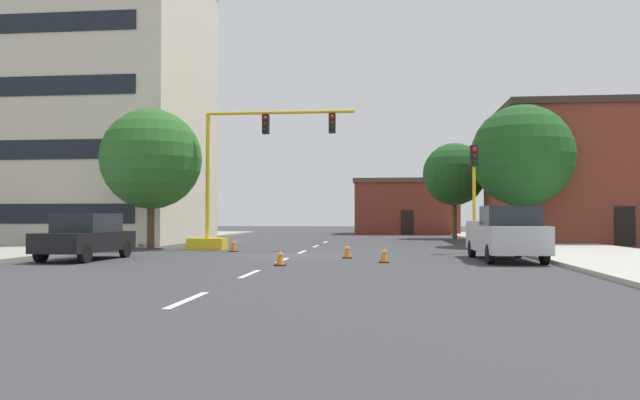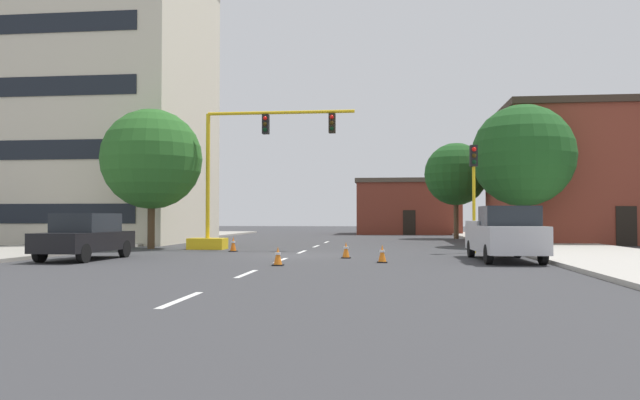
% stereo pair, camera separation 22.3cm
% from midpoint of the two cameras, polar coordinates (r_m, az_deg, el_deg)
% --- Properties ---
extents(ground_plane, '(160.00, 160.00, 0.00)m').
position_cam_midpoint_polar(ground_plane, '(26.01, -2.63, -5.10)').
color(ground_plane, '#38383A').
extents(sidewalk_left, '(6.00, 56.00, 0.14)m').
position_cam_midpoint_polar(sidewalk_left, '(37.46, -19.86, -3.82)').
color(sidewalk_left, '#9E998E').
rests_on(sidewalk_left, ground_plane).
extents(sidewalk_right, '(6.00, 56.00, 0.14)m').
position_cam_midpoint_polar(sidewalk_right, '(34.75, 20.27, -4.00)').
color(sidewalk_right, '#B2ADA3').
rests_on(sidewalk_right, ground_plane).
extents(lane_stripe_seg_0, '(0.16, 2.40, 0.01)m').
position_cam_midpoint_polar(lane_stripe_seg_0, '(12.41, -12.59, -8.95)').
color(lane_stripe_seg_0, silver).
rests_on(lane_stripe_seg_0, ground_plane).
extents(lane_stripe_seg_1, '(0.16, 2.40, 0.01)m').
position_cam_midpoint_polar(lane_stripe_seg_1, '(17.68, -6.84, -6.75)').
color(lane_stripe_seg_1, silver).
rests_on(lane_stripe_seg_1, ground_plane).
extents(lane_stripe_seg_2, '(0.16, 2.40, 0.01)m').
position_cam_midpoint_polar(lane_stripe_seg_2, '(23.06, -3.77, -5.55)').
color(lane_stripe_seg_2, silver).
rests_on(lane_stripe_seg_2, ground_plane).
extents(lane_stripe_seg_3, '(0.16, 2.40, 0.01)m').
position_cam_midpoint_polar(lane_stripe_seg_3, '(28.48, -1.87, -4.79)').
color(lane_stripe_seg_3, silver).
rests_on(lane_stripe_seg_3, ground_plane).
extents(lane_stripe_seg_4, '(0.16, 2.40, 0.01)m').
position_cam_midpoint_polar(lane_stripe_seg_4, '(33.93, -0.58, -4.27)').
color(lane_stripe_seg_4, silver).
rests_on(lane_stripe_seg_4, ground_plane).
extents(lane_stripe_seg_5, '(0.16, 2.40, 0.01)m').
position_cam_midpoint_polar(lane_stripe_seg_5, '(39.39, 0.35, -3.89)').
color(lane_stripe_seg_5, silver).
rests_on(lane_stripe_seg_5, ground_plane).
extents(building_tall_left, '(16.28, 12.00, 18.17)m').
position_cam_midpoint_polar(building_tall_left, '(44.08, -21.69, 8.33)').
color(building_tall_left, beige).
rests_on(building_tall_left, ground_plane).
extents(building_brick_center, '(9.62, 8.19, 5.09)m').
position_cam_midpoint_polar(building_brick_center, '(59.33, 7.78, -0.63)').
color(building_brick_center, brown).
rests_on(building_brick_center, ground_plane).
extents(building_row_right, '(12.12, 11.23, 8.37)m').
position_cam_midpoint_polar(building_row_right, '(43.27, 23.55, 2.00)').
color(building_row_right, brown).
rests_on(building_row_right, ground_plane).
extents(traffic_signal_gantry, '(8.22, 1.20, 6.83)m').
position_cam_midpoint_polar(traffic_signal_gantry, '(31.01, -8.72, -0.46)').
color(traffic_signal_gantry, yellow).
rests_on(traffic_signal_gantry, ground_plane).
extents(traffic_light_pole_right, '(0.32, 0.47, 4.80)m').
position_cam_midpoint_polar(traffic_light_pole_right, '(28.44, 13.76, 2.36)').
color(traffic_light_pole_right, yellow).
rests_on(traffic_light_pole_right, ground_plane).
extents(tree_right_far, '(4.60, 4.60, 7.05)m').
position_cam_midpoint_polar(tree_right_far, '(46.72, 12.11, 2.32)').
color(tree_right_far, brown).
rests_on(tree_right_far, ground_plane).
extents(tree_left_near, '(5.05, 5.05, 7.06)m').
position_cam_midpoint_polar(tree_left_near, '(32.44, -15.45, 3.65)').
color(tree_left_near, '#4C3823').
rests_on(tree_left_near, ground_plane).
extents(tree_right_mid, '(5.52, 5.52, 7.69)m').
position_cam_midpoint_polar(tree_right_mid, '(35.38, 17.94, 3.90)').
color(tree_right_mid, '#4C3823').
rests_on(tree_right_mid, ground_plane).
extents(pickup_truck_silver, '(2.16, 5.46, 1.99)m').
position_cam_midpoint_polar(pickup_truck_silver, '(23.69, 16.43, -3.03)').
color(pickup_truck_silver, '#BCBCC1').
rests_on(pickup_truck_silver, ground_plane).
extents(sedan_black_near_left, '(2.03, 4.57, 1.74)m').
position_cam_midpoint_polar(sedan_black_near_left, '(24.80, -20.95, -3.12)').
color(sedan_black_near_left, black).
rests_on(sedan_black_near_left, ground_plane).
extents(traffic_cone_roadside_a, '(0.36, 0.36, 0.64)m').
position_cam_midpoint_polar(traffic_cone_roadside_a, '(24.14, 2.25, -4.63)').
color(traffic_cone_roadside_a, black).
rests_on(traffic_cone_roadside_a, ground_plane).
extents(traffic_cone_roadside_b, '(0.36, 0.36, 0.70)m').
position_cam_midpoint_polar(traffic_cone_roadside_b, '(28.96, -8.18, -4.05)').
color(traffic_cone_roadside_b, black).
rests_on(traffic_cone_roadside_b, ground_plane).
extents(traffic_cone_roadside_c, '(0.36, 0.36, 0.63)m').
position_cam_midpoint_polar(traffic_cone_roadside_c, '(21.87, 5.62, -4.95)').
color(traffic_cone_roadside_c, black).
rests_on(traffic_cone_roadside_c, ground_plane).
extents(traffic_cone_roadside_d, '(0.36, 0.36, 0.62)m').
position_cam_midpoint_polar(traffic_cone_roadside_d, '(20.51, -4.00, -5.20)').
color(traffic_cone_roadside_d, black).
rests_on(traffic_cone_roadside_d, ground_plane).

